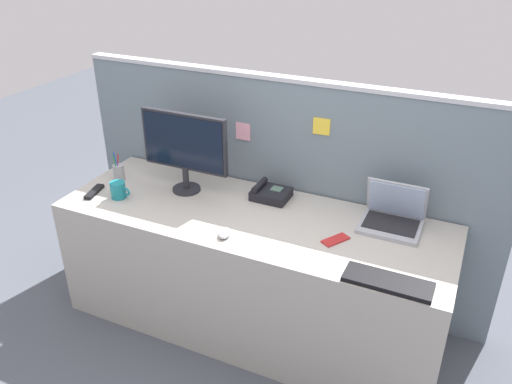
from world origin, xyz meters
name	(u,v)px	position (x,y,z in m)	size (l,w,h in m)	color
ground_plane	(253,321)	(0.00, 0.00, 0.00)	(10.00, 10.00, 0.00)	#4C515B
desk	(252,271)	(0.00, 0.00, 0.37)	(2.16, 0.74, 0.74)	#ADA89E
cubicle_divider	(281,190)	(0.00, 0.41, 0.71)	(2.60, 0.08, 1.41)	slate
desktop_monitor	(184,146)	(-0.48, 0.11, 1.03)	(0.54, 0.17, 0.48)	#232328
laptop	(393,215)	(0.71, 0.22, 0.80)	(0.31, 0.26, 0.23)	#9EA0A8
desk_phone	(270,193)	(0.01, 0.22, 0.77)	(0.21, 0.17, 0.09)	black
keyboard_main	(388,282)	(0.80, -0.29, 0.75)	(0.39, 0.14, 0.02)	black
computer_mouse_right_hand	(225,233)	(-0.04, -0.24, 0.76)	(0.06, 0.10, 0.03)	#B2B5BC
pen_cup	(119,172)	(-0.93, 0.05, 0.80)	(0.07, 0.07, 0.19)	#99999E
cell_phone_red_case	(336,240)	(0.48, -0.05, 0.75)	(0.06, 0.14, 0.01)	#B22323
tv_remote	(94,192)	(-0.95, -0.15, 0.75)	(0.04, 0.17, 0.02)	black
coffee_mug	(118,190)	(-0.78, -0.14, 0.79)	(0.12, 0.09, 0.10)	#197A84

